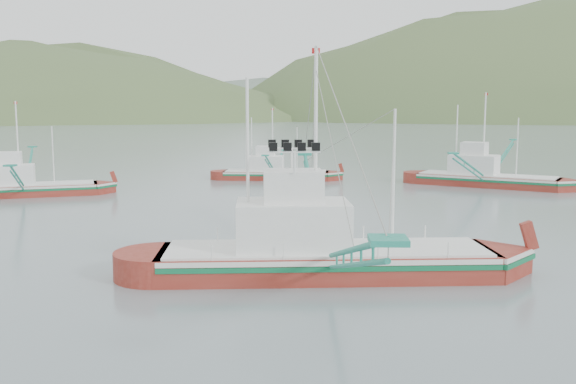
{
  "coord_description": "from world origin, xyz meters",
  "views": [
    {
      "loc": [
        1.39,
        -34.59,
        8.66
      ],
      "look_at": [
        0.0,
        6.0,
        3.2
      ],
      "focal_mm": 40.0,
      "sensor_mm": 36.0,
      "label": 1
    }
  ],
  "objects_px": {
    "main_boat": "(321,241)",
    "bg_boat_far": "(274,169)",
    "bg_boat_right": "(487,166)",
    "bg_boat_left": "(23,176)"
  },
  "relations": [
    {
      "from": "main_boat",
      "to": "bg_boat_left",
      "type": "height_order",
      "value": "main_boat"
    },
    {
      "from": "main_boat",
      "to": "bg_boat_far",
      "type": "height_order",
      "value": "main_boat"
    },
    {
      "from": "bg_boat_far",
      "to": "bg_boat_right",
      "type": "xyz_separation_m",
      "value": [
        23.33,
        -5.66,
        1.02
      ]
    },
    {
      "from": "main_boat",
      "to": "bg_boat_far",
      "type": "xyz_separation_m",
      "value": [
        -4.76,
        43.25,
        -0.54
      ]
    },
    {
      "from": "main_boat",
      "to": "bg_boat_far",
      "type": "relative_size",
      "value": 1.37
    },
    {
      "from": "bg_boat_right",
      "to": "bg_boat_far",
      "type": "bearing_deg",
      "value": -165.39
    },
    {
      "from": "main_boat",
      "to": "bg_boat_right",
      "type": "relative_size",
      "value": 1.23
    },
    {
      "from": "main_boat",
      "to": "bg_boat_left",
      "type": "distance_m",
      "value": 40.16
    },
    {
      "from": "bg_boat_left",
      "to": "bg_boat_far",
      "type": "bearing_deg",
      "value": 12.34
    },
    {
      "from": "bg_boat_left",
      "to": "bg_boat_right",
      "type": "height_order",
      "value": "bg_boat_right"
    }
  ]
}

